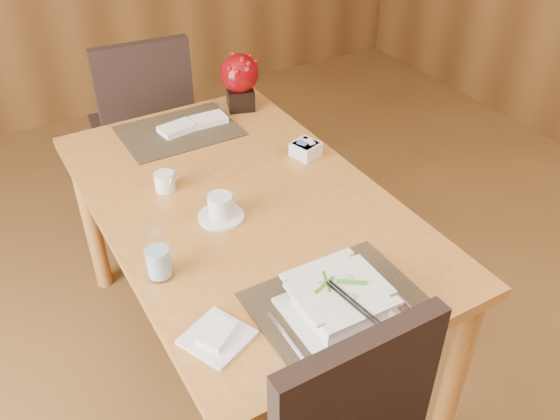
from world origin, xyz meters
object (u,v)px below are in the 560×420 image
dining_table (244,223)px  water_glass (157,252)px  soup_setting (339,302)px  bread_plate (217,337)px  coffee_cup (221,209)px  berry_decor (240,78)px  far_chair (144,120)px  creamer_jug (165,182)px  sugar_caddy (306,149)px

dining_table → water_glass: bearing=-150.6°
soup_setting → bread_plate: (-0.31, 0.09, -0.05)m
dining_table → coffee_cup: (-0.10, -0.05, 0.13)m
water_glass → berry_decor: size_ratio=0.74×
coffee_cup → berry_decor: 0.79m
water_glass → far_chair: size_ratio=0.18×
creamer_jug → sugar_caddy: size_ratio=0.99×
water_glass → bread_plate: 0.31m
coffee_cup → far_chair: (0.12, 1.14, -0.24)m
creamer_jug → far_chair: 0.96m
far_chair → sugar_caddy: bearing=113.4°
water_glass → bread_plate: water_glass is taller
soup_setting → berry_decor: berry_decor is taller
berry_decor → far_chair: berry_decor is taller
soup_setting → water_glass: water_glass is taller
far_chair → berry_decor: bearing=126.0°
water_glass → sugar_caddy: (0.71, 0.35, -0.06)m
soup_setting → coffee_cup: size_ratio=1.75×
dining_table → sugar_caddy: (0.34, 0.14, 0.12)m
soup_setting → far_chair: (0.05, 1.69, -0.25)m
coffee_cup → soup_setting: bearing=-82.0°
berry_decor → far_chair: (-0.29, 0.48, -0.34)m
dining_table → berry_decor: 0.72m
dining_table → water_glass: (-0.37, -0.21, 0.18)m
berry_decor → bread_plate: bearing=-119.9°
dining_table → coffee_cup: 0.18m
coffee_cup → far_chair: 1.17m
dining_table → coffee_cup: size_ratio=10.06×
soup_setting → bread_plate: size_ratio=1.74×
coffee_cup → sugar_caddy: coffee_cup is taller
berry_decor → soup_setting: bearing=-105.6°
far_chair → water_glass: bearing=78.4°
berry_decor → bread_plate: 1.29m
creamer_jug → water_glass: bearing=-132.5°
bread_plate → soup_setting: bearing=-16.4°
berry_decor → water_glass: bearing=-129.6°
coffee_cup → creamer_jug: bearing=111.4°
dining_table → sugar_caddy: bearing=22.5°
creamer_jug → berry_decor: (0.51, 0.42, 0.10)m
coffee_cup → water_glass: (-0.27, -0.16, 0.05)m
coffee_cup → berry_decor: berry_decor is taller
water_glass → soup_setting: bearing=-48.2°
water_glass → dining_table: bearing=29.4°
coffee_cup → creamer_jug: (-0.09, 0.24, -0.00)m
coffee_cup → water_glass: water_glass is taller
soup_setting → sugar_caddy: bearing=64.7°
coffee_cup → berry_decor: size_ratio=0.63×
soup_setting → creamer_jug: size_ratio=2.92×
water_glass → berry_decor: 1.07m
creamer_jug → sugar_caddy: 0.54m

